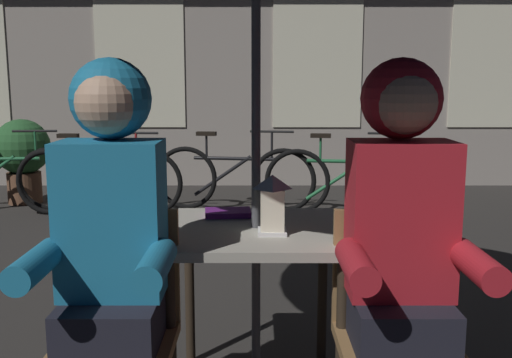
# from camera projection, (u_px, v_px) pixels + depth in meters

# --- Properties ---
(cafe_table) EXTENTS (0.72, 0.72, 0.74)m
(cafe_table) POSITION_uv_depth(u_px,v_px,m) (256.00, 251.00, 2.38)
(cafe_table) COLOR #B2AD9E
(cafe_table) RESTS_ON ground_plane
(lantern) EXTENTS (0.11, 0.11, 0.23)m
(lantern) POSITION_uv_depth(u_px,v_px,m) (272.00, 203.00, 2.24)
(lantern) COLOR white
(lantern) RESTS_ON cafe_table
(chair_left) EXTENTS (0.40, 0.40, 0.87)m
(chair_left) POSITION_uv_depth(u_px,v_px,m) (118.00, 323.00, 2.04)
(chair_left) COLOR olive
(chair_left) RESTS_ON ground_plane
(chair_right) EXTENTS (0.40, 0.40, 0.87)m
(chair_right) POSITION_uv_depth(u_px,v_px,m) (393.00, 323.00, 2.04)
(chair_right) COLOR olive
(chair_right) RESTS_ON ground_plane
(person_left_hooded) EXTENTS (0.45, 0.56, 1.40)m
(person_left_hooded) POSITION_uv_depth(u_px,v_px,m) (110.00, 228.00, 1.93)
(person_left_hooded) COLOR black
(person_left_hooded) RESTS_ON ground_plane
(person_right_hooded) EXTENTS (0.45, 0.56, 1.40)m
(person_right_hooded) POSITION_uv_depth(u_px,v_px,m) (402.00, 228.00, 1.93)
(person_right_hooded) COLOR black
(person_right_hooded) RESTS_ON ground_plane
(bicycle_second) EXTENTS (1.68, 0.14, 0.84)m
(bicycle_second) POSITION_uv_depth(u_px,v_px,m) (99.00, 181.00, 5.80)
(bicycle_second) COLOR black
(bicycle_second) RESTS_ON ground_plane
(bicycle_third) EXTENTS (1.67, 0.31, 0.84)m
(bicycle_third) POSITION_uv_depth(u_px,v_px,m) (234.00, 178.00, 5.99)
(bicycle_third) COLOR black
(bicycle_third) RESTS_ON ground_plane
(bicycle_fourth) EXTENTS (1.67, 0.29, 0.84)m
(bicycle_fourth) POSITION_uv_depth(u_px,v_px,m) (349.00, 181.00, 5.78)
(bicycle_fourth) COLOR black
(bicycle_fourth) RESTS_ON ground_plane
(book) EXTENTS (0.21, 0.16, 0.02)m
(book) POSITION_uv_depth(u_px,v_px,m) (228.00, 213.00, 2.57)
(book) COLOR #661E7A
(book) RESTS_ON cafe_table
(potted_plant) EXTENTS (0.60, 0.60, 0.92)m
(potted_plant) POSITION_uv_depth(u_px,v_px,m) (23.00, 154.00, 6.36)
(potted_plant) COLOR brown
(potted_plant) RESTS_ON ground_plane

